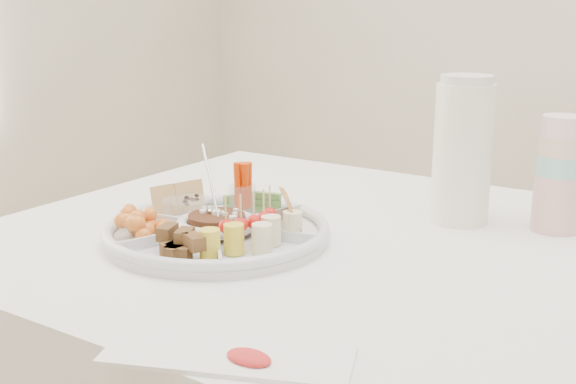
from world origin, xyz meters
The scene contains 11 objects.
party_tray centered at (-0.33, -0.13, 0.78)m, with size 0.38×0.38×0.04m, color silver.
bean_dip centered at (-0.33, -0.13, 0.79)m, with size 0.10×0.10×0.04m, color #461D0C.
tortillas centered at (-0.23, -0.04, 0.80)m, with size 0.09×0.09×0.06m, color olive, non-canonical shape.
carrot_cucumber centered at (-0.35, 0.00, 0.82)m, with size 0.10×0.10×0.09m, color #DC3903, non-canonical shape.
pita_raisins centered at (-0.45, -0.08, 0.80)m, with size 0.12×0.12×0.06m, color tan, non-canonical shape.
cherries centered at (-0.43, -0.21, 0.79)m, with size 0.12×0.12×0.05m, color orange, non-canonical shape.
granola_chunks centered at (-0.30, -0.25, 0.79)m, with size 0.10×0.10×0.04m, color #4F3322, non-canonical shape.
banana_tomato centered at (-0.21, -0.17, 0.82)m, with size 0.10×0.10×0.09m, color #DED873, non-canonical shape.
cup_stack centered at (0.14, 0.25, 0.87)m, with size 0.08×0.08×0.23m, color #B1CBA7.
thermos centered at (-0.02, 0.21, 0.90)m, with size 0.11×0.11×0.28m, color white.
placemat centered at (-0.05, -0.45, 0.76)m, with size 0.29×0.10×0.01m, color silver.
Camera 1 is at (0.42, -1.04, 1.15)m, focal length 45.00 mm.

